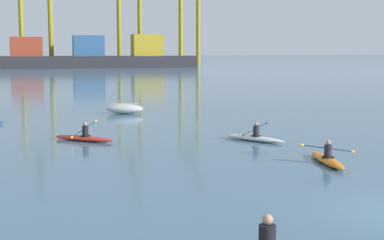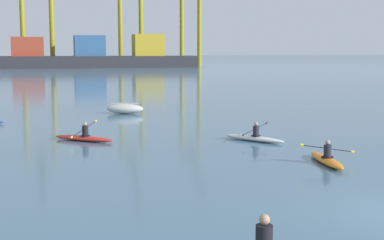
# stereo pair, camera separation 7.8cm
# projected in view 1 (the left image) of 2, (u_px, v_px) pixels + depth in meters

# --- Properties ---
(container_barge) EXTENTS (52.55, 8.34, 8.21)m
(container_barge) POSITION_uv_depth(u_px,v_px,m) (90.00, 57.00, 136.15)
(container_barge) COLOR #28282D
(container_barge) RESTS_ON ground
(gantry_crane_west_mid) EXTENTS (8.20, 18.33, 31.37)m
(gantry_crane_west_mid) POSITION_uv_depth(u_px,v_px,m) (35.00, 0.00, 136.92)
(gantry_crane_west_mid) COLOR olive
(gantry_crane_west_mid) RESTS_ON ground
(gantry_crane_east) EXTENTS (6.21, 19.51, 34.42)m
(gantry_crane_east) POSITION_uv_depth(u_px,v_px,m) (190.00, 3.00, 153.21)
(gantry_crane_east) COLOR olive
(gantry_crane_east) RESTS_ON ground
(capsized_dinghy) EXTENTS (2.82, 1.90, 0.76)m
(capsized_dinghy) POSITION_uv_depth(u_px,v_px,m) (125.00, 109.00, 39.12)
(capsized_dinghy) COLOR beige
(capsized_dinghy) RESTS_ON ground
(kayak_orange) EXTENTS (2.25, 3.45, 0.95)m
(kayak_orange) POSITION_uv_depth(u_px,v_px,m) (327.00, 159.00, 22.11)
(kayak_orange) COLOR orange
(kayak_orange) RESTS_ON ground
(kayak_red) EXTENTS (3.02, 2.61, 0.96)m
(kayak_red) POSITION_uv_depth(u_px,v_px,m) (84.00, 138.00, 27.48)
(kayak_red) COLOR red
(kayak_red) RESTS_ON ground
(kayak_white) EXTENTS (2.47, 3.11, 0.95)m
(kayak_white) POSITION_uv_depth(u_px,v_px,m) (255.00, 138.00, 27.50)
(kayak_white) COLOR silver
(kayak_white) RESTS_ON ground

